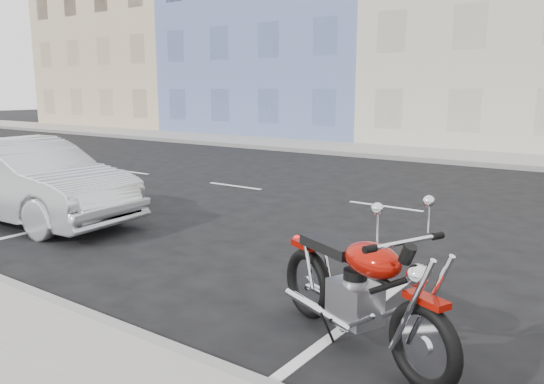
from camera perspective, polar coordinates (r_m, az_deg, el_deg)
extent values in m
plane|color=black|center=(10.50, 22.13, -2.82)|extent=(120.00, 120.00, 0.00)
cube|color=gray|center=(20.17, 14.31, 4.11)|extent=(80.00, 3.40, 0.15)
cube|color=gray|center=(18.61, 12.38, 3.67)|extent=(80.00, 0.12, 0.16)
cube|color=tan|center=(38.79, -11.81, 16.10)|extent=(12.00, 12.00, 12.00)
cube|color=#5B6FA5|center=(31.20, 4.09, 18.54)|extent=(12.00, 12.00, 13.00)
torus|color=black|center=(5.00, 9.42, -12.73)|extent=(0.73, 0.41, 0.74)
cube|color=#920D05|center=(3.87, 25.47, -14.70)|extent=(0.40, 0.28, 0.06)
cube|color=#920D05|center=(4.88, 9.24, -8.16)|extent=(0.37, 0.30, 0.07)
cube|color=gray|center=(4.48, 15.82, -15.00)|extent=(0.56, 0.49, 0.38)
ellipsoid|color=#920D05|center=(4.16, 18.38, -10.23)|extent=(0.72, 0.59, 0.30)
cube|color=black|center=(4.55, 12.77, -8.42)|extent=(0.74, 0.54, 0.10)
cylinder|color=silver|center=(3.86, 22.82, -8.21)|extent=(0.35, 0.72, 0.04)
sphere|color=silver|center=(3.86, 24.43, -12.03)|extent=(0.19, 0.19, 0.19)
cylinder|color=silver|center=(4.69, 11.01, -15.94)|extent=(1.00, 0.50, 0.09)
cylinder|color=silver|center=(4.88, 13.83, -14.93)|extent=(1.00, 0.50, 0.09)
cylinder|color=silver|center=(3.92, 24.71, -15.20)|extent=(0.41, 0.22, 0.88)
cylinder|color=black|center=(4.25, 18.38, -13.79)|extent=(0.84, 0.41, 0.54)
imported|color=#B7B9BF|center=(10.48, -24.88, 1.10)|extent=(4.62, 1.92, 1.49)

